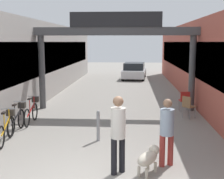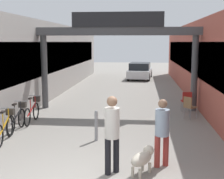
% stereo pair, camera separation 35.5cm
% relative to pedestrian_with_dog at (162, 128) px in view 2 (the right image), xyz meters
% --- Properties ---
extents(storefront_left, '(3.00, 26.00, 4.02)m').
position_rel_pedestrian_with_dog_xyz_m(storefront_left, '(-6.67, 9.77, 1.06)').
color(storefront_left, '#9E9993').
rests_on(storefront_left, ground_plane).
extents(storefront_right, '(3.00, 26.00, 4.02)m').
position_rel_pedestrian_with_dog_xyz_m(storefront_right, '(3.52, 9.77, 1.06)').
color(storefront_right, '#B25142').
rests_on(storefront_right, ground_plane).
extents(arcade_sign_gateway, '(7.40, 0.47, 4.28)m').
position_rel_pedestrian_with_dog_xyz_m(arcade_sign_gateway, '(-1.57, 6.41, 2.09)').
color(arcade_sign_gateway, '#4C4C4F').
rests_on(arcade_sign_gateway, ground_plane).
extents(pedestrian_with_dog, '(0.46, 0.46, 1.67)m').
position_rel_pedestrian_with_dog_xyz_m(pedestrian_with_dog, '(0.00, 0.00, 0.00)').
color(pedestrian_with_dog, '#99332D').
rests_on(pedestrian_with_dog, ground_plane).
extents(pedestrian_companion, '(0.48, 0.48, 1.81)m').
position_rel_pedestrian_with_dog_xyz_m(pedestrian_companion, '(-1.16, -0.52, 0.09)').
color(pedestrian_companion, black).
rests_on(pedestrian_companion, ground_plane).
extents(dog_on_leash, '(0.66, 0.85, 0.61)m').
position_rel_pedestrian_with_dog_xyz_m(dog_on_leash, '(-0.45, -0.49, -0.57)').
color(dog_on_leash, beige).
rests_on(dog_on_leash, ground_plane).
extents(bicycle_orange_second, '(0.46, 1.68, 0.98)m').
position_rel_pedestrian_with_dog_xyz_m(bicycle_orange_second, '(-4.62, 1.55, -0.52)').
color(bicycle_orange_second, black).
rests_on(bicycle_orange_second, ground_plane).
extents(bicycle_black_third, '(0.46, 1.69, 0.98)m').
position_rel_pedestrian_with_dog_xyz_m(bicycle_black_third, '(-4.72, 2.70, -0.52)').
color(bicycle_black_third, black).
rests_on(bicycle_black_third, ground_plane).
extents(bicycle_red_farthest, '(0.46, 1.69, 0.98)m').
position_rel_pedestrian_with_dog_xyz_m(bicycle_red_farthest, '(-4.59, 3.82, -0.52)').
color(bicycle_red_farthest, black).
rests_on(bicycle_red_farthest, ground_plane).
extents(bollard_post_metal, '(0.10, 0.10, 0.95)m').
position_rel_pedestrian_with_dog_xyz_m(bollard_post_metal, '(-1.87, 1.84, -0.47)').
color(bollard_post_metal, gray).
rests_on(bollard_post_metal, ground_plane).
extents(cafe_chair_wood_nearer, '(0.56, 0.56, 0.89)m').
position_rel_pedestrian_with_dog_xyz_m(cafe_chair_wood_nearer, '(1.37, 4.87, -0.41)').
color(cafe_chair_wood_nearer, gray).
rests_on(cafe_chair_wood_nearer, ground_plane).
extents(cafe_chair_red_farther, '(0.43, 0.43, 0.89)m').
position_rel_pedestrian_with_dog_xyz_m(cafe_chair_red_farther, '(1.43, 6.12, -0.41)').
color(cafe_chair_red_farther, gray).
rests_on(cafe_chair_red_farther, ground_plane).
extents(parked_car_white, '(2.07, 4.13, 1.33)m').
position_rel_pedestrian_with_dog_xyz_m(parked_car_white, '(-0.66, 18.24, -0.31)').
color(parked_car_white, silver).
rests_on(parked_car_white, ground_plane).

